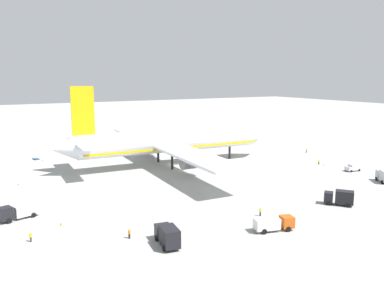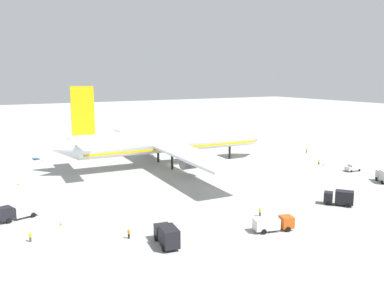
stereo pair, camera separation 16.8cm
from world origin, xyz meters
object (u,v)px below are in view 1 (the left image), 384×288
at_px(service_truck_1, 274,223).
at_px(traffic_cone_4, 154,224).
at_px(airliner, 170,141).
at_px(service_van, 353,167).
at_px(traffic_cone_1, 43,160).
at_px(ground_worker_2, 31,237).
at_px(service_truck_5, 168,235).
at_px(traffic_cone_0, 324,165).
at_px(ground_worker_0, 260,212).
at_px(baggage_cart_0, 36,159).
at_px(baggage_cart_2, 183,134).
at_px(ground_worker_3, 129,234).
at_px(ground_worker_1, 307,150).
at_px(traffic_cone_2, 61,224).
at_px(traffic_cone_3, 18,184).
at_px(baggage_cart_1, 223,138).
at_px(service_truck_4, 340,197).
at_px(service_truck_3, 19,211).
at_px(ground_worker_4, 319,162).

height_order(service_truck_1, traffic_cone_4, service_truck_1).
relative_size(airliner, service_van, 16.60).
relative_size(service_truck_1, traffic_cone_1, 13.12).
bearing_deg(ground_worker_2, service_truck_5, -32.94).
height_order(service_truck_5, ground_worker_2, service_truck_5).
bearing_deg(service_truck_1, traffic_cone_4, 143.49).
xyz_separation_m(traffic_cone_0, traffic_cone_1, (-71.64, 47.88, 0.00)).
distance_m(service_truck_5, traffic_cone_4, 9.16).
bearing_deg(ground_worker_0, service_truck_1, -111.25).
bearing_deg(baggage_cart_0, baggage_cart_2, 21.29).
distance_m(service_van, ground_worker_0, 48.35).
distance_m(ground_worker_3, traffic_cone_0, 72.97).
bearing_deg(ground_worker_1, service_van, -108.04).
relative_size(service_truck_1, traffic_cone_2, 13.12).
bearing_deg(baggage_cart_0, ground_worker_2, -98.77).
bearing_deg(traffic_cone_0, airliner, 149.96).
bearing_deg(service_truck_5, traffic_cone_1, 94.94).
bearing_deg(service_van, ground_worker_1, 71.96).
bearing_deg(traffic_cone_3, airliner, 2.50).
bearing_deg(traffic_cone_4, ground_worker_3, -150.46).
height_order(airliner, service_van, airliner).
xyz_separation_m(baggage_cart_1, traffic_cone_3, (-81.80, -32.95, -0.50)).
xyz_separation_m(ground_worker_0, ground_worker_1, (54.12, 41.84, 0.05)).
bearing_deg(ground_worker_3, traffic_cone_3, 105.52).
relative_size(service_truck_1, service_truck_4, 1.25).
distance_m(ground_worker_0, traffic_cone_2, 36.55).
relative_size(ground_worker_1, traffic_cone_1, 3.17).
bearing_deg(ground_worker_3, baggage_cart_2, 57.71).
xyz_separation_m(baggage_cart_0, baggage_cart_2, (66.91, 26.07, -0.00)).
bearing_deg(traffic_cone_3, baggage_cart_0, 74.44).
bearing_deg(service_truck_1, traffic_cone_3, 123.43).
bearing_deg(service_truck_3, baggage_cart_1, 34.63).
distance_m(service_truck_5, ground_worker_1, 87.74).
relative_size(baggage_cart_0, ground_worker_1, 1.70).
height_order(airliner, service_truck_3, airliner).
relative_size(airliner, baggage_cart_1, 24.91).
height_order(service_truck_3, traffic_cone_0, service_truck_3).
xyz_separation_m(ground_worker_4, traffic_cone_1, (-71.48, 46.19, -0.53)).
xyz_separation_m(service_truck_3, service_truck_4, (58.34, -23.56, 0.18)).
bearing_deg(baggage_cart_2, service_truck_4, -100.49).
bearing_deg(ground_worker_1, traffic_cone_4, -153.72).
relative_size(service_truck_4, baggage_cart_1, 1.89).
distance_m(airliner, traffic_cone_0, 46.19).
height_order(baggage_cart_0, ground_worker_0, ground_worker_0).
bearing_deg(service_truck_4, traffic_cone_0, 47.30).
height_order(service_truck_1, traffic_cone_3, service_truck_1).
height_order(baggage_cart_0, traffic_cone_4, traffic_cone_4).
xyz_separation_m(service_truck_1, traffic_cone_4, (-16.73, 12.39, -1.07)).
bearing_deg(traffic_cone_0, service_truck_1, -145.74).
relative_size(ground_worker_2, traffic_cone_0, 2.93).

